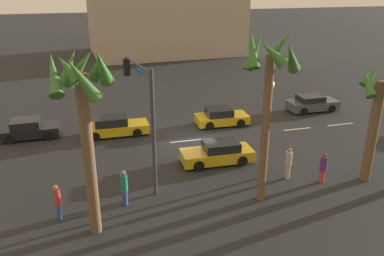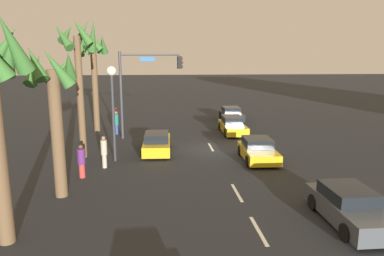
{
  "view_description": "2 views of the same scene",
  "coord_description": "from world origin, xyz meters",
  "px_view_note": "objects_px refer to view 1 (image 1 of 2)",
  "views": [
    {
      "loc": [
        6.74,
        24.0,
        10.5
      ],
      "look_at": [
        0.62,
        1.68,
        1.58
      ],
      "focal_mm": 36.7,
      "sensor_mm": 36.0,
      "label": 1
    },
    {
      "loc": [
        -23.04,
        3.42,
        6.09
      ],
      "look_at": [
        -0.1,
        1.38,
        1.52
      ],
      "focal_mm": 33.04,
      "sensor_mm": 36.0,
      "label": 2
    }
  ],
  "objects_px": {
    "pedestrian_1": "(323,167)",
    "palm_tree_1": "(83,101)",
    "car_3": "(221,117)",
    "streetlamp": "(267,110)",
    "traffic_signal": "(143,104)",
    "car_0": "(312,104)",
    "car_5": "(29,129)",
    "palm_tree_0": "(268,78)",
    "palm_tree_3": "(379,102)",
    "pedestrian_0": "(124,187)",
    "car_1": "(218,153)",
    "car_2": "(114,126)",
    "pedestrian_3": "(288,162)",
    "pedestrian_2": "(58,201)"
  },
  "relations": [
    {
      "from": "pedestrian_1",
      "to": "pedestrian_3",
      "type": "xyz_separation_m",
      "value": [
        1.6,
        -0.9,
        0.06
      ]
    },
    {
      "from": "car_3",
      "to": "traffic_signal",
      "type": "distance_m",
      "value": 10.68
    },
    {
      "from": "traffic_signal",
      "to": "palm_tree_3",
      "type": "height_order",
      "value": "palm_tree_3"
    },
    {
      "from": "palm_tree_3",
      "to": "pedestrian_3",
      "type": "bearing_deg",
      "value": -17.43
    },
    {
      "from": "car_1",
      "to": "palm_tree_1",
      "type": "relative_size",
      "value": 0.53
    },
    {
      "from": "car_1",
      "to": "traffic_signal",
      "type": "xyz_separation_m",
      "value": [
        4.52,
        1.12,
        3.82
      ]
    },
    {
      "from": "streetlamp",
      "to": "pedestrian_2",
      "type": "xyz_separation_m",
      "value": [
        10.8,
        1.19,
        -3.05
      ]
    },
    {
      "from": "traffic_signal",
      "to": "pedestrian_0",
      "type": "xyz_separation_m",
      "value": [
        1.41,
        2.2,
        -3.44
      ]
    },
    {
      "from": "palm_tree_3",
      "to": "palm_tree_0",
      "type": "bearing_deg",
      "value": 2.63
    },
    {
      "from": "palm_tree_1",
      "to": "traffic_signal",
      "type": "bearing_deg",
      "value": -125.84
    },
    {
      "from": "car_5",
      "to": "pedestrian_0",
      "type": "xyz_separation_m",
      "value": [
        -5.47,
        10.56,
        0.38
      ]
    },
    {
      "from": "car_1",
      "to": "streetlamp",
      "type": "height_order",
      "value": "streetlamp"
    },
    {
      "from": "traffic_signal",
      "to": "streetlamp",
      "type": "bearing_deg",
      "value": 167.75
    },
    {
      "from": "car_3",
      "to": "palm_tree_1",
      "type": "distance_m",
      "value": 15.84
    },
    {
      "from": "pedestrian_2",
      "to": "car_1",
      "type": "bearing_deg",
      "value": -157.68
    },
    {
      "from": "pedestrian_3",
      "to": "palm_tree_0",
      "type": "bearing_deg",
      "value": 33.7
    },
    {
      "from": "palm_tree_3",
      "to": "pedestrian_1",
      "type": "bearing_deg",
      "value": -8.95
    },
    {
      "from": "car_2",
      "to": "pedestrian_0",
      "type": "height_order",
      "value": "pedestrian_0"
    },
    {
      "from": "car_0",
      "to": "palm_tree_3",
      "type": "relative_size",
      "value": 0.63
    },
    {
      "from": "car_3",
      "to": "palm_tree_0",
      "type": "bearing_deg",
      "value": 81.29
    },
    {
      "from": "car_2",
      "to": "traffic_signal",
      "type": "relative_size",
      "value": 0.71
    },
    {
      "from": "pedestrian_0",
      "to": "pedestrian_3",
      "type": "relative_size",
      "value": 1.03
    },
    {
      "from": "streetlamp",
      "to": "palm_tree_0",
      "type": "distance_m",
      "value": 3.2
    },
    {
      "from": "streetlamp",
      "to": "pedestrian_1",
      "type": "relative_size",
      "value": 3.23
    },
    {
      "from": "car_0",
      "to": "car_2",
      "type": "bearing_deg",
      "value": 3.84
    },
    {
      "from": "car_0",
      "to": "car_5",
      "type": "relative_size",
      "value": 1.06
    },
    {
      "from": "car_0",
      "to": "car_3",
      "type": "relative_size",
      "value": 1.05
    },
    {
      "from": "car_3",
      "to": "streetlamp",
      "type": "height_order",
      "value": "streetlamp"
    },
    {
      "from": "car_0",
      "to": "palm_tree_1",
      "type": "distance_m",
      "value": 22.71
    },
    {
      "from": "pedestrian_1",
      "to": "palm_tree_1",
      "type": "xyz_separation_m",
      "value": [
        12.12,
        1.31,
        5.11
      ]
    },
    {
      "from": "car_0",
      "to": "car_5",
      "type": "height_order",
      "value": "car_5"
    },
    {
      "from": "car_5",
      "to": "traffic_signal",
      "type": "relative_size",
      "value": 0.6
    },
    {
      "from": "pedestrian_3",
      "to": "palm_tree_3",
      "type": "height_order",
      "value": "palm_tree_3"
    },
    {
      "from": "car_3",
      "to": "pedestrian_1",
      "type": "distance_m",
      "value": 10.21
    },
    {
      "from": "traffic_signal",
      "to": "car_0",
      "type": "bearing_deg",
      "value": -151.3
    },
    {
      "from": "car_1",
      "to": "traffic_signal",
      "type": "distance_m",
      "value": 6.03
    },
    {
      "from": "pedestrian_2",
      "to": "palm_tree_0",
      "type": "height_order",
      "value": "palm_tree_0"
    },
    {
      "from": "car_3",
      "to": "pedestrian_1",
      "type": "relative_size",
      "value": 2.27
    },
    {
      "from": "car_3",
      "to": "car_5",
      "type": "relative_size",
      "value": 1.01
    },
    {
      "from": "car_2",
      "to": "pedestrian_3",
      "type": "height_order",
      "value": "pedestrian_3"
    },
    {
      "from": "car_3",
      "to": "palm_tree_3",
      "type": "xyz_separation_m",
      "value": [
        -4.88,
        10.32,
        3.91
      ]
    },
    {
      "from": "car_3",
      "to": "pedestrian_3",
      "type": "height_order",
      "value": "pedestrian_3"
    },
    {
      "from": "car_5",
      "to": "pedestrian_0",
      "type": "bearing_deg",
      "value": 117.38
    },
    {
      "from": "car_0",
      "to": "pedestrian_0",
      "type": "height_order",
      "value": "pedestrian_0"
    },
    {
      "from": "streetlamp",
      "to": "car_5",
      "type": "bearing_deg",
      "value": -36.4
    },
    {
      "from": "car_1",
      "to": "pedestrian_2",
      "type": "relative_size",
      "value": 2.46
    },
    {
      "from": "traffic_signal",
      "to": "pedestrian_1",
      "type": "distance_m",
      "value": 10.24
    },
    {
      "from": "streetlamp",
      "to": "pedestrian_0",
      "type": "xyz_separation_m",
      "value": [
        7.74,
        0.82,
        -3.0
      ]
    },
    {
      "from": "traffic_signal",
      "to": "palm_tree_0",
      "type": "distance_m",
      "value": 6.49
    },
    {
      "from": "car_1",
      "to": "car_5",
      "type": "relative_size",
      "value": 1.11
    }
  ]
}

